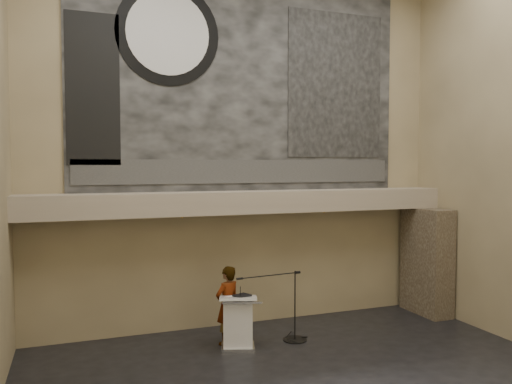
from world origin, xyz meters
name	(u,v)px	position (x,y,z in m)	size (l,w,h in m)	color
wall_back	(244,146)	(0.00, 4.00, 4.25)	(10.00, 0.02, 8.50)	#7F6F50
soffit	(250,202)	(0.00, 3.60, 2.95)	(10.00, 0.80, 0.50)	gray
sprinkler_left	(182,217)	(-1.60, 3.55, 2.67)	(0.04, 0.04, 0.06)	#B2893D
sprinkler_right	(324,212)	(1.90, 3.55, 2.67)	(0.04, 0.04, 0.06)	#B2893D
banner	(245,84)	(0.00, 3.97, 5.70)	(8.00, 0.05, 5.00)	black
banner_text_strip	(245,171)	(0.00, 3.93, 3.65)	(7.76, 0.02, 0.55)	#313131
banner_clock_rim	(168,34)	(-1.80, 3.93, 6.70)	(2.30, 2.30, 0.02)	black
banner_clock_face	(168,33)	(-1.80, 3.91, 6.70)	(1.84, 1.84, 0.02)	silver
banner_building_print	(336,85)	(2.40, 3.93, 5.80)	(2.60, 0.02, 3.60)	black
banner_brick_print	(93,89)	(-3.40, 3.93, 5.40)	(1.10, 0.02, 3.20)	black
stone_pier	(427,261)	(4.65, 3.15, 1.35)	(0.60, 1.40, 2.70)	#403527
lectern	(238,323)	(-0.69, 2.42, 0.55)	(0.89, 0.74, 1.14)	silver
binder	(242,296)	(-0.61, 2.37, 1.12)	(0.32, 0.26, 0.04)	black
papers	(233,298)	(-0.82, 2.35, 1.10)	(0.22, 0.30, 0.01)	silver
speaker_person	(227,305)	(-0.80, 2.77, 0.83)	(0.61, 0.40, 1.67)	white
mic_stand	(293,329)	(0.58, 2.48, 0.24)	(1.63, 0.52, 1.52)	black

